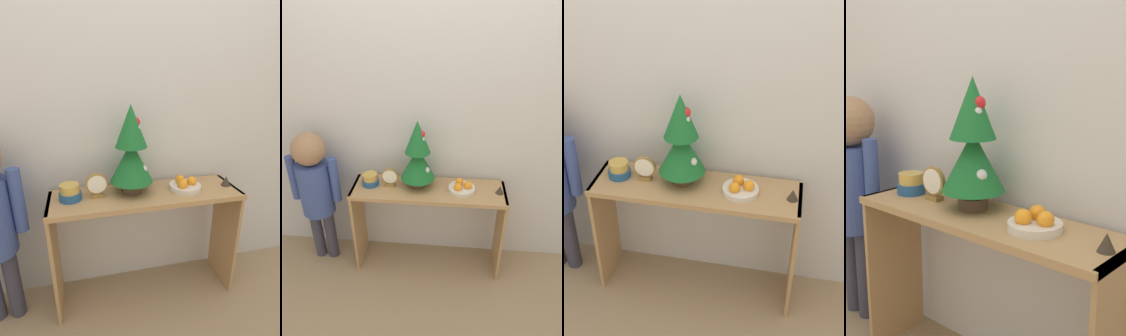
{
  "view_description": "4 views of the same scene",
  "coord_description": "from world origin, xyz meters",
  "views": [
    {
      "loc": [
        -0.36,
        -1.2,
        1.42
      ],
      "look_at": [
        -0.04,
        0.18,
        0.9
      ],
      "focal_mm": 28.0,
      "sensor_mm": 36.0,
      "label": 1
    },
    {
      "loc": [
        0.15,
        -1.85,
        2.08
      ],
      "look_at": [
        -0.05,
        0.16,
        0.92
      ],
      "focal_mm": 35.0,
      "sensor_mm": 36.0,
      "label": 2
    },
    {
      "loc": [
        0.47,
        -1.85,
        2.2
      ],
      "look_at": [
        0.05,
        0.14,
        0.88
      ],
      "focal_mm": 50.0,
      "sensor_mm": 36.0,
      "label": 3
    },
    {
      "loc": [
        1.13,
        -1.1,
        1.32
      ],
      "look_at": [
        0.02,
        0.16,
        0.93
      ],
      "focal_mm": 50.0,
      "sensor_mm": 36.0,
      "label": 4
    }
  ],
  "objects": [
    {
      "name": "ground_plane",
      "position": [
        0.0,
        0.0,
        0.0
      ],
      "size": [
        12.0,
        12.0,
        0.0
      ],
      "primitive_type": "plane",
      "color": "#997F60"
    },
    {
      "name": "back_wall",
      "position": [
        0.0,
        0.38,
        1.25
      ],
      "size": [
        7.0,
        0.05,
        2.5
      ],
      "primitive_type": "cube",
      "color": "silver",
      "rests_on": "ground_plane"
    },
    {
      "name": "console_table",
      "position": [
        0.0,
        0.17,
        0.57
      ],
      "size": [
        1.14,
        0.34,
        0.74
      ],
      "color": "tan",
      "rests_on": "ground_plane"
    },
    {
      "name": "mini_tree",
      "position": [
        -0.08,
        0.2,
        1.0
      ],
      "size": [
        0.25,
        0.25,
        0.52
      ],
      "color": "#4C3828",
      "rests_on": "console_table"
    },
    {
      "name": "fruit_bowl",
      "position": [
        0.24,
        0.17,
        0.77
      ],
      "size": [
        0.19,
        0.19,
        0.08
      ],
      "color": "silver",
      "rests_on": "console_table"
    },
    {
      "name": "singing_bowl",
      "position": [
        -0.44,
        0.18,
        0.78
      ],
      "size": [
        0.12,
        0.12,
        0.09
      ],
      "color": "#235189",
      "rests_on": "console_table"
    },
    {
      "name": "desk_clock",
      "position": [
        -0.29,
        0.18,
        0.81
      ],
      "size": [
        0.13,
        0.04,
        0.15
      ],
      "color": "olive",
      "rests_on": "console_table"
    },
    {
      "name": "figurine",
      "position": [
        0.52,
        0.16,
        0.77
      ],
      "size": [
        0.06,
        0.06,
        0.06
      ],
      "color": "#382D23",
      "rests_on": "console_table"
    }
  ]
}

